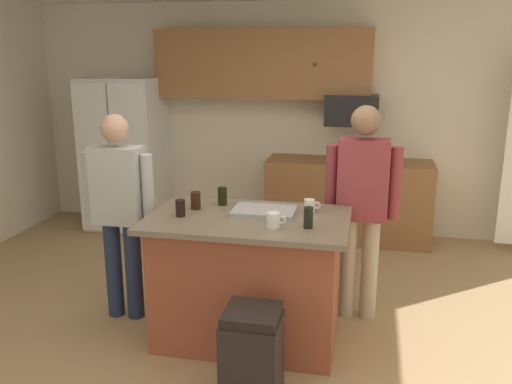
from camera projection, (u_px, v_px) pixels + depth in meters
floor at (245, 344)px, 3.98m from camera, size 7.04×7.04×0.00m
back_wall at (300, 119)px, 6.29m from camera, size 6.40×0.10×2.60m
cabinet_run_upper at (263, 64)px, 6.02m from camera, size 2.40×0.38×0.75m
cabinet_run_lower at (348, 200)px, 6.09m from camera, size 1.80×0.63×0.90m
refrigerator at (126, 154)px, 6.41m from camera, size 0.86×0.76×1.77m
microwave_over_range at (352, 110)px, 5.85m from camera, size 0.56×0.40×0.32m
kitchen_island at (247, 278)px, 3.95m from camera, size 1.42×0.88×0.95m
person_guest_left at (362, 199)px, 4.17m from camera, size 0.57×0.22×1.69m
person_guest_by_door at (119, 204)px, 4.18m from camera, size 0.57×0.22×1.63m
glass_dark_ale at (308, 218)px, 3.58m from camera, size 0.06×0.06×0.14m
glass_short_whisky at (222, 196)px, 4.11m from camera, size 0.07×0.07×0.14m
glass_pilsner at (180, 208)px, 3.83m from camera, size 0.07×0.07×0.12m
mug_blue_stoneware at (310, 206)px, 3.93m from camera, size 0.12×0.08×0.09m
mug_ceramic_white at (274, 220)px, 3.59m from camera, size 0.13×0.09×0.10m
tumbler_amber at (196, 200)px, 4.00m from camera, size 0.07×0.07×0.13m
serving_tray at (264, 212)px, 3.87m from camera, size 0.44×0.30×0.04m
trash_bin at (252, 357)px, 3.27m from camera, size 0.34×0.34×0.61m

